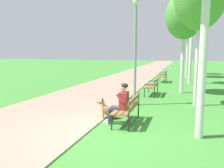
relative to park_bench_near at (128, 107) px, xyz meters
name	(u,v)px	position (x,y,z in m)	size (l,w,h in m)	color
ground_plane	(100,133)	(-0.54, -0.99, -0.51)	(120.00, 120.00, 0.00)	#3D8433
paved_path	(148,69)	(-2.94, 23.01, -0.49)	(4.22, 60.00, 0.04)	gray
park_bench_near	(128,107)	(0.00, 0.00, 0.00)	(0.55, 1.50, 0.85)	olive
park_bench_mid	(153,85)	(0.08, 4.89, 0.00)	(0.55, 1.50, 0.85)	olive
park_bench_far	(163,75)	(0.13, 10.25, 0.00)	(0.55, 1.50, 0.85)	olive
person_seated_on_near_bench	(120,102)	(-0.21, -0.12, 0.17)	(0.74, 0.49, 1.25)	#33384C
dog_shepherd	(108,111)	(-0.73, 0.30, -0.25)	(0.80, 0.44, 0.71)	#B27F47
lamp_post_near	(135,51)	(-0.33, 2.46, 1.70)	(0.24, 0.24, 4.28)	gray
birch_tree_third	(184,16)	(1.46, 5.97, 3.47)	(1.91, 2.04, 5.21)	silver
birch_tree_fourth	(193,11)	(1.95, 9.88, 4.41)	(1.76, 1.62, 6.17)	silver
birch_tree_fifth	(189,22)	(1.80, 14.26, 4.20)	(2.07, 2.10, 5.84)	silver
birch_tree_sixth	(189,24)	(1.83, 17.05, 4.43)	(1.46, 1.59, 6.31)	silver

